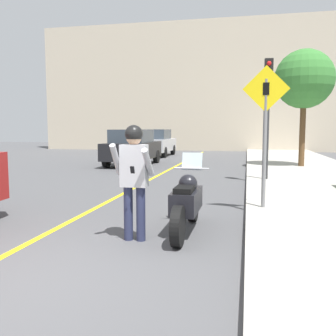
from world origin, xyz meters
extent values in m
plane|color=#4C4C4F|center=(0.00, 0.00, 0.00)|extent=(80.00, 80.00, 0.00)
cube|color=yellow|center=(-0.60, 6.00, 0.00)|extent=(0.12, 36.00, 0.01)
cube|color=beige|center=(0.00, 26.00, 4.99)|extent=(28.00, 1.20, 9.97)
cylinder|color=black|center=(1.64, 1.58, 0.31)|extent=(0.14, 0.61, 0.61)
cylinder|color=black|center=(1.64, 3.15, 0.31)|extent=(0.14, 0.61, 0.61)
cube|color=black|center=(1.64, 2.37, 0.54)|extent=(0.40, 1.08, 0.36)
sphere|color=black|center=(1.64, 2.51, 0.80)|extent=(0.32, 0.32, 0.32)
cube|color=black|center=(1.64, 2.12, 0.76)|extent=(0.28, 0.48, 0.10)
cylinder|color=silver|center=(1.64, 2.91, 1.02)|extent=(0.62, 0.03, 0.03)
cube|color=silver|center=(1.64, 2.98, 1.14)|extent=(0.36, 0.12, 0.31)
cylinder|color=#282D4C|center=(0.82, 1.76, 0.42)|extent=(0.14, 0.14, 0.84)
cylinder|color=#282D4C|center=(1.02, 1.76, 0.42)|extent=(0.14, 0.14, 0.84)
cube|color=#B7B7BC|center=(0.92, 1.76, 1.16)|extent=(0.40, 0.22, 0.64)
cylinder|color=#B7B7BC|center=(0.67, 1.66, 1.26)|extent=(0.09, 0.39, 0.50)
cylinder|color=#B7B7BC|center=(1.17, 1.64, 1.23)|extent=(0.09, 0.45, 0.45)
sphere|color=tan|center=(0.92, 1.76, 1.59)|extent=(0.23, 0.23, 0.23)
sphere|color=black|center=(0.92, 1.76, 1.64)|extent=(0.27, 0.27, 0.27)
cube|color=black|center=(0.98, 1.48, 1.13)|extent=(0.06, 0.05, 0.11)
cylinder|color=slate|center=(2.93, 3.99, 1.42)|extent=(0.08, 0.08, 2.53)
cube|color=yellow|center=(2.93, 3.97, 2.49)|extent=(0.91, 0.02, 0.91)
cube|color=black|center=(2.93, 3.95, 2.49)|extent=(0.12, 0.01, 0.24)
cylinder|color=#2D2D30|center=(3.19, 8.38, 1.99)|extent=(0.12, 0.12, 3.69)
cube|color=black|center=(3.19, 8.36, 3.46)|extent=(0.26, 0.22, 0.76)
sphere|color=red|center=(3.19, 8.24, 3.68)|extent=(0.14, 0.14, 0.14)
sphere|color=gold|center=(3.19, 8.24, 3.46)|extent=(0.14, 0.14, 0.14)
sphere|color=green|center=(3.19, 8.24, 3.24)|extent=(0.14, 0.14, 0.14)
cylinder|color=brown|center=(4.84, 12.88, 1.53)|extent=(0.24, 0.24, 2.76)
sphere|color=#387A33|center=(4.84, 12.88, 3.76)|extent=(2.42, 2.42, 2.42)
cylinder|color=black|center=(-3.53, 14.61, 0.32)|extent=(0.22, 0.64, 0.64)
cylinder|color=black|center=(-1.87, 14.61, 0.32)|extent=(0.22, 0.64, 0.64)
cylinder|color=black|center=(-3.53, 12.00, 0.32)|extent=(0.22, 0.64, 0.64)
cylinder|color=black|center=(-1.87, 12.00, 0.32)|extent=(0.22, 0.64, 0.64)
cube|color=black|center=(-2.70, 13.30, 0.70)|extent=(1.80, 4.20, 0.76)
cube|color=#38424C|center=(-2.70, 13.14, 1.38)|extent=(1.58, 2.18, 0.60)
cylinder|color=black|center=(-3.87, 20.63, 0.32)|extent=(0.22, 0.64, 0.64)
cylinder|color=black|center=(-2.22, 20.63, 0.32)|extent=(0.22, 0.64, 0.64)
cylinder|color=black|center=(-3.87, 18.03, 0.32)|extent=(0.22, 0.64, 0.64)
cylinder|color=black|center=(-2.22, 18.03, 0.32)|extent=(0.22, 0.64, 0.64)
cube|color=silver|center=(-3.05, 19.33, 0.70)|extent=(1.80, 4.20, 0.76)
cube|color=#38424C|center=(-3.05, 19.16, 1.38)|extent=(1.58, 2.18, 0.60)
camera|label=1|loc=(2.60, -3.65, 1.72)|focal=40.00mm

